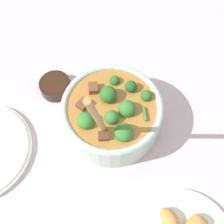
{
  "coord_description": "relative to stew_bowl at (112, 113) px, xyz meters",
  "views": [
    {
      "loc": [
        -0.18,
        0.24,
        0.64
      ],
      "look_at": [
        0.0,
        0.0,
        0.06
      ],
      "focal_mm": 45.0,
      "sensor_mm": 36.0,
      "label": 1
    }
  ],
  "objects": [
    {
      "name": "condiment_bowl",
      "position": [
        0.18,
        0.01,
        -0.04
      ],
      "size": [
        0.08,
        0.08,
        0.03
      ],
      "color": "black",
      "rests_on": "ground_plane"
    },
    {
      "name": "ground_plane",
      "position": [
        0.0,
        -0.0,
        -0.06
      ],
      "size": [
        4.0,
        4.0,
        0.0
      ],
      "primitive_type": "plane",
      "color": "silver"
    },
    {
      "name": "stew_bowl",
      "position": [
        0.0,
        0.0,
        0.0
      ],
      "size": [
        0.23,
        0.24,
        0.31
      ],
      "color": "#B2C6BC",
      "rests_on": "ground_plane"
    }
  ]
}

